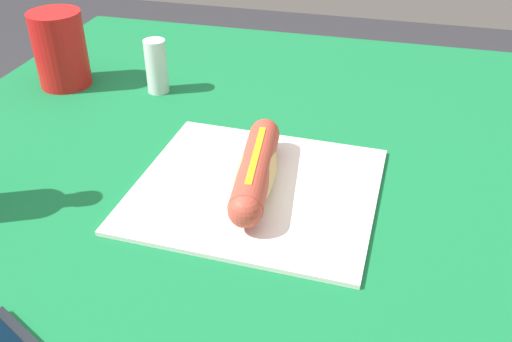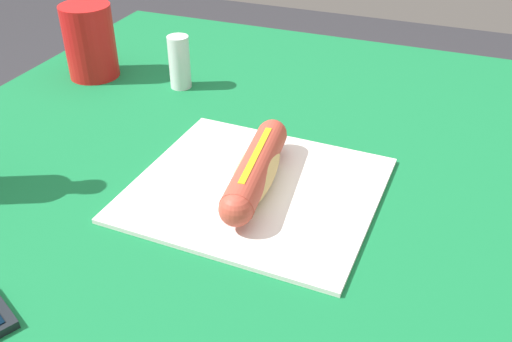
# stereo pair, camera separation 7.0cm
# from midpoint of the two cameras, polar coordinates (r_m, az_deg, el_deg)

# --- Properties ---
(dining_table) EXTENTS (1.03, 0.94, 0.76)m
(dining_table) POSITION_cam_midpoint_polar(r_m,az_deg,el_deg) (0.86, 0.43, -6.82)
(dining_table) COLOR brown
(dining_table) RESTS_ON ground
(paper_wrapper) EXTENTS (0.28, 0.31, 0.01)m
(paper_wrapper) POSITION_cam_midpoint_polar(r_m,az_deg,el_deg) (0.71, 2.80, -1.90)
(paper_wrapper) COLOR silver
(paper_wrapper) RESTS_ON dining_table
(hot_dog) EXTENTS (0.21, 0.07, 0.05)m
(hot_dog) POSITION_cam_midpoint_polar(r_m,az_deg,el_deg) (0.70, 2.87, 0.05)
(hot_dog) COLOR #DBB26B
(hot_dog) RESTS_ON paper_wrapper
(drinking_cup) EXTENTS (0.09, 0.09, 0.13)m
(drinking_cup) POSITION_cam_midpoint_polar(r_m,az_deg,el_deg) (1.03, -14.52, 12.47)
(drinking_cup) COLOR red
(drinking_cup) RESTS_ON dining_table
(salt_shaker) EXTENTS (0.04, 0.04, 0.09)m
(salt_shaker) POSITION_cam_midpoint_polar(r_m,az_deg,el_deg) (0.97, -5.66, 10.81)
(salt_shaker) COLOR silver
(salt_shaker) RESTS_ON dining_table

